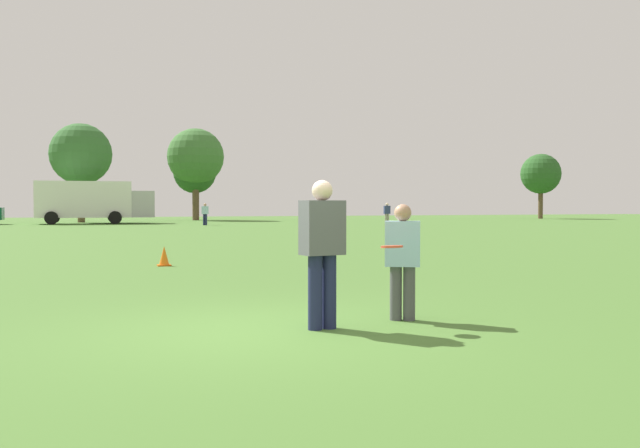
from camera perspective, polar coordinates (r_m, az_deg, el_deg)
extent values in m
plane|color=#47702D|center=(8.34, -4.91, -8.74)|extent=(147.86, 147.86, 0.00)
cylinder|color=#1E234C|center=(8.32, -0.40, -5.64)|extent=(0.17, 0.17, 0.89)
cylinder|color=#1E234C|center=(8.41, 0.76, -5.56)|extent=(0.17, 0.17, 0.89)
cube|color=#595960|center=(8.30, 0.19, -0.30)|extent=(0.54, 0.37, 0.65)
sphere|color=beige|center=(8.30, 0.19, 2.77)|extent=(0.25, 0.25, 0.25)
cylinder|color=#4C4C51|center=(9.07, 7.33, -5.67)|extent=(0.15, 0.15, 0.70)
cylinder|color=#4C4C51|center=(9.07, 6.24, -5.66)|extent=(0.15, 0.15, 0.70)
cube|color=#9EC6E5|center=(9.01, 6.80, -1.61)|extent=(0.51, 0.43, 0.58)
sphere|color=tan|center=(9.00, 6.81, 0.92)|extent=(0.22, 0.22, 0.22)
cylinder|color=#E54C33|center=(8.42, 5.92, -1.86)|extent=(0.27, 0.27, 0.04)
cube|color=#D8590C|center=(17.27, -12.67, -3.32)|extent=(0.32, 0.32, 0.03)
cone|color=orange|center=(17.25, -12.67, -2.53)|extent=(0.24, 0.24, 0.45)
cube|color=white|center=(54.94, -18.83, 1.92)|extent=(6.82, 2.57, 2.70)
cube|color=#B2B2B7|center=(55.06, -14.45, 1.59)|extent=(1.82, 2.32, 2.00)
cylinder|color=black|center=(56.34, -16.55, 0.56)|extent=(0.96, 0.29, 0.96)
cylinder|color=black|center=(53.61, -16.47, 0.51)|extent=(0.96, 0.29, 0.96)
cylinder|color=black|center=(56.39, -21.05, 0.52)|extent=(0.96, 0.29, 0.96)
cylinder|color=black|center=(53.65, -21.19, 0.46)|extent=(0.96, 0.29, 0.96)
cylinder|color=gray|center=(49.27, 5.61, 0.38)|extent=(0.15, 0.15, 0.80)
cylinder|color=gray|center=(49.21, 5.43, 0.38)|extent=(0.15, 0.15, 0.80)
cube|color=navy|center=(49.23, 5.52, 1.17)|extent=(0.45, 0.28, 0.57)
sphere|color=beige|center=(49.23, 5.52, 1.62)|extent=(0.22, 0.22, 0.22)
cylinder|color=#1E234C|center=(49.42, -9.50, 0.36)|extent=(0.15, 0.15, 0.78)
cylinder|color=#1E234C|center=(49.35, -9.33, 0.35)|extent=(0.15, 0.15, 0.78)
cube|color=#9EC6E5|center=(49.37, -9.42, 1.13)|extent=(0.49, 0.44, 0.55)
sphere|color=tan|center=(49.37, -9.42, 1.57)|extent=(0.21, 0.21, 0.21)
cylinder|color=brown|center=(58.98, -19.01, 1.78)|extent=(0.57, 0.57, 3.43)
sphere|color=#33662D|center=(59.11, -19.05, 5.46)|extent=(4.89, 4.89, 4.89)
cylinder|color=brown|center=(64.35, -10.16, 1.91)|extent=(0.60, 0.60, 3.61)
sphere|color=#3D7033|center=(64.49, -10.18, 5.46)|extent=(5.15, 5.15, 5.15)
cylinder|color=brown|center=(65.10, -10.23, 1.54)|extent=(0.46, 0.46, 2.77)
sphere|color=#285623|center=(65.16, -10.25, 4.24)|extent=(3.96, 3.96, 3.96)
cylinder|color=brown|center=(73.68, 17.65, 1.52)|extent=(0.47, 0.47, 2.82)
sphere|color=#285623|center=(73.75, 17.67, 3.95)|extent=(4.03, 4.03, 4.03)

